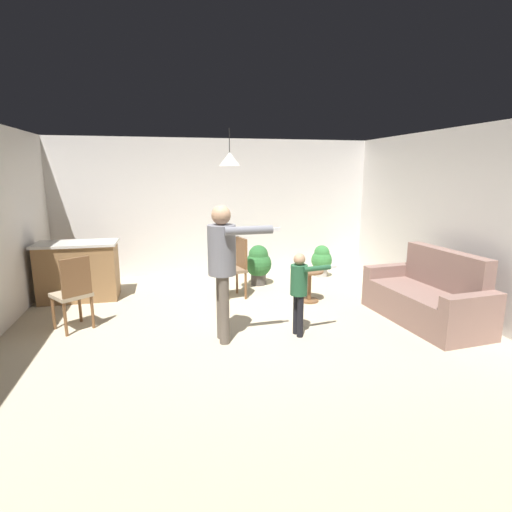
{
  "coord_description": "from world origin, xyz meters",
  "views": [
    {
      "loc": [
        -0.99,
        -4.89,
        2.08
      ],
      "look_at": [
        0.1,
        0.04,
        1.0
      ],
      "focal_mm": 28.08,
      "sensor_mm": 36.0,
      "label": 1
    }
  ],
  "objects": [
    {
      "name": "ground",
      "position": [
        0.0,
        0.0,
        0.0
      ],
      "size": [
        7.68,
        7.68,
        0.0
      ],
      "primitive_type": "plane",
      "color": "beige"
    },
    {
      "name": "wall_back",
      "position": [
        0.0,
        3.2,
        1.35
      ],
      "size": [
        6.4,
        0.1,
        2.7
      ],
      "primitive_type": "cube",
      "color": "silver",
      "rests_on": "ground"
    },
    {
      "name": "wall_right",
      "position": [
        3.2,
        0.0,
        1.35
      ],
      "size": [
        0.1,
        6.4,
        2.7
      ],
      "primitive_type": "cube",
      "color": "silver",
      "rests_on": "ground"
    },
    {
      "name": "couch_floral",
      "position": [
        2.52,
        -0.19,
        0.33
      ],
      "size": [
        1.0,
        1.87,
        1.0
      ],
      "rotation": [
        0.0,
        0.0,
        1.66
      ],
      "color": "#8C6B60",
      "rests_on": "ground"
    },
    {
      "name": "kitchen_counter",
      "position": [
        -2.45,
        1.92,
        0.48
      ],
      "size": [
        1.26,
        0.66,
        0.95
      ],
      "color": "olive",
      "rests_on": "ground"
    },
    {
      "name": "side_table_by_couch",
      "position": [
        1.2,
        0.98,
        0.33
      ],
      "size": [
        0.44,
        0.44,
        0.52
      ],
      "color": "brown",
      "rests_on": "ground"
    },
    {
      "name": "person_adult",
      "position": [
        -0.36,
        -0.24,
        1.05
      ],
      "size": [
        0.84,
        0.49,
        1.69
      ],
      "rotation": [
        0.0,
        0.0,
        -1.52
      ],
      "color": "#60564C",
      "rests_on": "ground"
    },
    {
      "name": "person_child",
      "position": [
        0.59,
        -0.28,
        0.67
      ],
      "size": [
        0.58,
        0.31,
        1.08
      ],
      "rotation": [
        0.0,
        0.0,
        -1.41
      ],
      "color": "black",
      "rests_on": "ground"
    },
    {
      "name": "dining_chair_by_counter",
      "position": [
        -2.24,
        0.52,
        0.55
      ],
      "size": [
        0.59,
        0.59,
        1.0
      ],
      "rotation": [
        0.0,
        0.0,
        0.63
      ],
      "color": "brown",
      "rests_on": "ground"
    },
    {
      "name": "dining_chair_near_wall",
      "position": [
        0.07,
        1.46,
        0.55
      ],
      "size": [
        0.51,
        0.51,
        1.0
      ],
      "rotation": [
        0.0,
        0.0,
        1.81
      ],
      "color": "brown",
      "rests_on": "ground"
    },
    {
      "name": "potted_plant_corner",
      "position": [
        1.97,
        2.42,
        0.35
      ],
      "size": [
        0.41,
        0.41,
        0.63
      ],
      "color": "#B7B2AD",
      "rests_on": "ground"
    },
    {
      "name": "potted_plant_by_wall",
      "position": [
        0.61,
        2.13,
        0.41
      ],
      "size": [
        0.48,
        0.48,
        0.74
      ],
      "color": "#4C4742",
      "rests_on": "ground"
    },
    {
      "name": "spare_remote_on_table",
      "position": [
        1.17,
        1.02,
        0.54
      ],
      "size": [
        0.09,
        0.13,
        0.04
      ],
      "primitive_type": "cube",
      "rotation": [
        0.0,
        0.0,
        0.45
      ],
      "color": "white",
      "rests_on": "side_table_by_couch"
    },
    {
      "name": "ceiling_light_pendant",
      "position": [
        -0.05,
        1.19,
        2.25
      ],
      "size": [
        0.32,
        0.32,
        0.55
      ],
      "color": "silver"
    }
  ]
}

